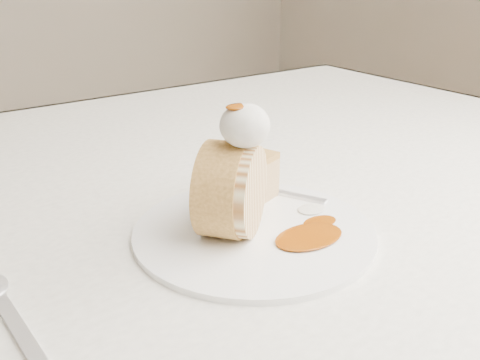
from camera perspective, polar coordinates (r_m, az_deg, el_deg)
table at (r=0.72m, az=-6.73°, el=-6.16°), size 1.40×0.90×0.75m
plate at (r=0.53m, az=1.51°, el=-5.52°), size 0.30×0.30×0.01m
roulade_slice at (r=0.51m, az=-0.92°, el=-1.06°), size 0.10×0.09×0.09m
cake_chunk at (r=0.59m, az=0.87°, el=0.08°), size 0.07×0.06×0.04m
whipped_cream at (r=0.48m, az=0.51°, el=5.84°), size 0.05×0.05×0.04m
caramel_drizzle at (r=0.47m, az=-0.25°, el=8.41°), size 0.02×0.02×0.01m
caramel_pool at (r=0.52m, az=7.36°, el=-5.99°), size 0.09×0.07×0.00m
fork at (r=0.61m, az=4.60°, el=-1.42°), size 0.08×0.14×0.00m
spoon at (r=0.43m, az=-22.20°, el=-15.08°), size 0.03×0.15×0.00m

